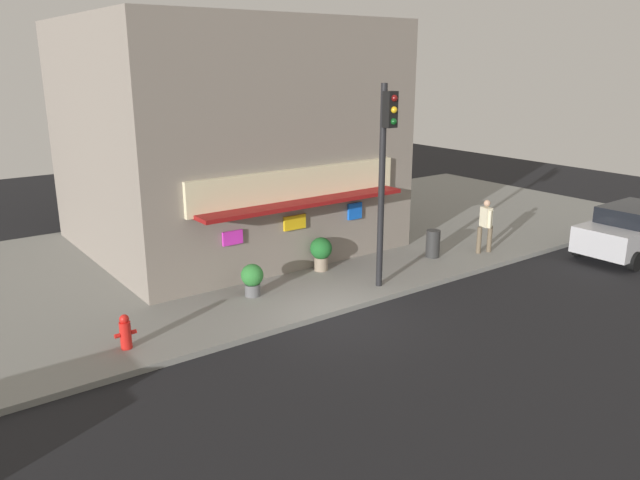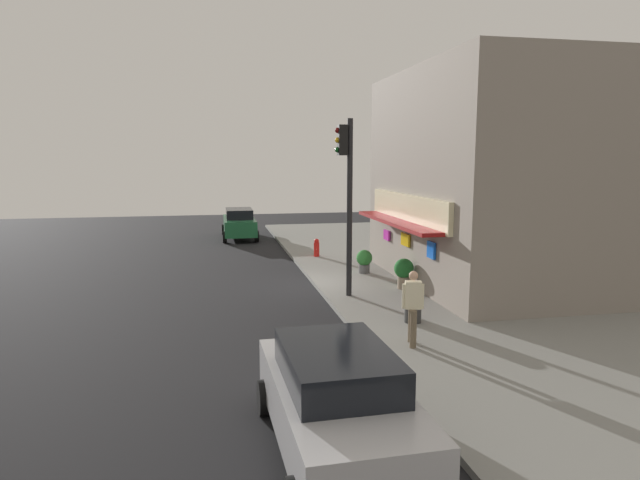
{
  "view_description": "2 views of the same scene",
  "coord_description": "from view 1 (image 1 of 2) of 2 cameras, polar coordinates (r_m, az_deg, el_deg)",
  "views": [
    {
      "loc": [
        -9.22,
        -11.81,
        6.44
      ],
      "look_at": [
        0.5,
        1.35,
        1.68
      ],
      "focal_mm": 34.84,
      "sensor_mm": 36.0,
      "label": 1
    },
    {
      "loc": [
        19.34,
        -3.62,
        4.62
      ],
      "look_at": [
        0.27,
        0.19,
        1.72
      ],
      "focal_mm": 31.0,
      "sensor_mm": 36.0,
      "label": 2
    }
  ],
  "objects": [
    {
      "name": "pedestrian",
      "position": [
        21.53,
        14.96,
        1.43
      ],
      "size": [
        0.61,
        0.53,
        1.82
      ],
      "color": "brown",
      "rests_on": "sidewalk"
    },
    {
      "name": "ground_plane",
      "position": [
        16.31,
        1.42,
        -7.03
      ],
      "size": [
        52.85,
        52.85,
        0.0
      ],
      "primitive_type": "plane",
      "color": "black"
    },
    {
      "name": "fire_hydrant",
      "position": [
        14.78,
        -17.44,
        -8.07
      ],
      "size": [
        0.5,
        0.26,
        0.82
      ],
      "color": "red",
      "rests_on": "sidewalk"
    },
    {
      "name": "potted_plant_by_window",
      "position": [
        19.12,
        0.1,
        -1.04
      ],
      "size": [
        0.68,
        0.68,
        1.05
      ],
      "color": "gray",
      "rests_on": "sidewalk"
    },
    {
      "name": "sidewalk",
      "position": [
        21.17,
        -8.84,
        -1.47
      ],
      "size": [
        35.23,
        12.29,
        0.15
      ],
      "primitive_type": "cube",
      "color": "gray",
      "rests_on": "ground_plane"
    },
    {
      "name": "corner_building",
      "position": [
        22.05,
        -8.63,
        9.49
      ],
      "size": [
        9.55,
        9.55,
        7.55
      ],
      "color": "gray",
      "rests_on": "sidewalk"
    },
    {
      "name": "potted_plant_by_doorway",
      "position": [
        17.2,
        -6.24,
        -3.5
      ],
      "size": [
        0.62,
        0.62,
        0.91
      ],
      "color": "#59595B",
      "rests_on": "sidewalk"
    },
    {
      "name": "traffic_light",
      "position": [
        17.13,
        5.96,
        7.2
      ],
      "size": [
        0.32,
        0.58,
        5.7
      ],
      "color": "black",
      "rests_on": "sidewalk"
    },
    {
      "name": "parked_car_silver",
      "position": [
        23.6,
        26.74,
        0.85
      ],
      "size": [
        4.56,
        2.21,
        1.73
      ],
      "color": "#B7B7BC",
      "rests_on": "ground_plane"
    },
    {
      "name": "trash_can",
      "position": [
        20.81,
        10.33,
        -0.33
      ],
      "size": [
        0.46,
        0.46,
        0.91
      ],
      "primitive_type": "cylinder",
      "color": "#2D2D2D",
      "rests_on": "sidewalk"
    }
  ]
}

